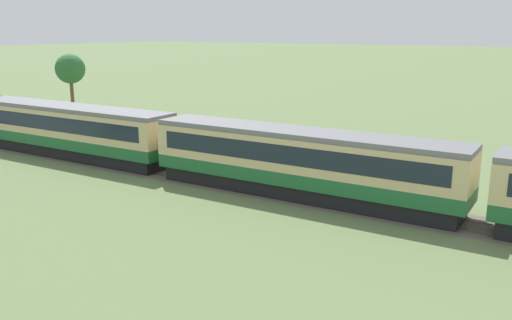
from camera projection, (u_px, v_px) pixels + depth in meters
passenger_train at (305, 161)px, 31.01m from camera, size 98.14×3.17×3.91m
railway_track at (169, 173)px, 36.72m from camera, size 156.96×3.60×0.04m
yard_tree_1 at (70, 69)px, 65.37m from camera, size 3.56×3.56×6.60m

